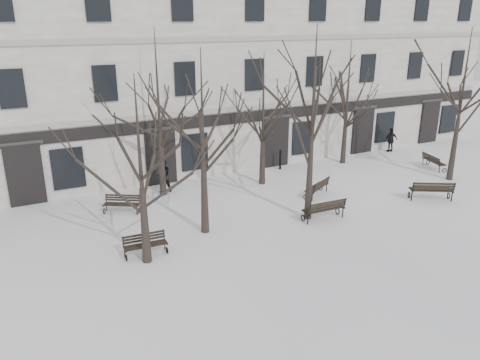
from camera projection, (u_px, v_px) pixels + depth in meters
ground at (302, 227)px, 19.62m from camera, size 100.00×100.00×0.00m
building at (187, 66)px, 28.75m from camera, size 40.40×10.20×11.40m
tree_0 at (139, 150)px, 15.47m from camera, size 4.65×4.65×6.64m
tree_1 at (202, 122)px, 17.70m from camera, size 5.12×5.12×7.32m
tree_2 at (313, 103)px, 18.85m from camera, size 5.67×5.67×8.10m
tree_3 at (463, 88)px, 23.84m from camera, size 5.55×5.55×7.92m
tree_4 at (158, 94)px, 21.67m from camera, size 5.58×5.58×7.97m
tree_5 at (263, 104)px, 23.44m from camera, size 4.74×4.74×6.76m
tree_6 at (348, 88)px, 26.97m from camera, size 5.03×5.03×7.19m
bench_0 at (145, 244)px, 17.17m from camera, size 1.61×0.67×0.80m
bench_1 at (324, 209)px, 20.14m from camera, size 1.93×0.77×0.96m
bench_2 at (432, 190)px, 22.33m from camera, size 2.04×1.60×1.00m
bench_3 at (122, 203)px, 20.96m from camera, size 1.64×1.29×0.80m
bench_4 at (318, 187)px, 22.93m from camera, size 1.76×1.33×0.85m
bench_5 at (433, 161)px, 27.15m from camera, size 0.99×1.76×0.85m
bollard_a at (162, 182)px, 23.39m from camera, size 0.13×0.13×1.00m
bollard_b at (280, 159)px, 26.97m from camera, size 0.15×0.15×1.18m
pedestrian_b at (164, 192)px, 23.64m from camera, size 0.85×0.68×1.69m
pedestrian_c at (390, 152)px, 30.80m from camera, size 0.97×0.52×1.57m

